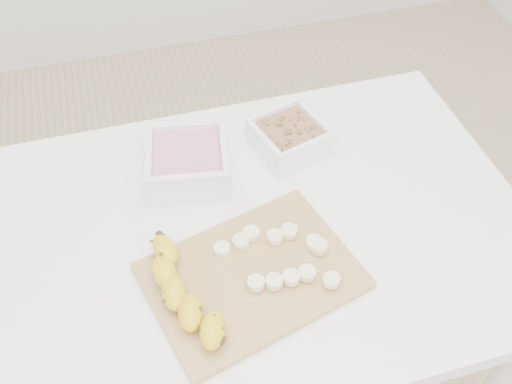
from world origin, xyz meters
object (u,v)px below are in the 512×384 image
object	(u,v)px
bowl_yogurt	(188,162)
banana	(185,293)
cutting_board	(252,276)
table	(260,255)
bowl_granola	(289,137)

from	to	relation	value
bowl_yogurt	banana	xyz separation A→B (m)	(-0.06, -0.29, -0.00)
bowl_yogurt	cutting_board	world-z (taller)	bowl_yogurt
table	bowl_granola	xyz separation A→B (m)	(0.11, 0.18, 0.13)
table	bowl_yogurt	bearing A→B (deg)	121.88
bowl_granola	banana	size ratio (longest dim) A/B	0.72
table	bowl_yogurt	distance (m)	0.23
bowl_yogurt	bowl_granola	bearing A→B (deg)	5.38
table	banana	bearing A→B (deg)	-142.52
table	cutting_board	distance (m)	0.16
bowl_granola	banana	xyz separation A→B (m)	(-0.28, -0.31, 0.00)
bowl_yogurt	cutting_board	xyz separation A→B (m)	(0.05, -0.27, -0.03)
table	bowl_yogurt	xyz separation A→B (m)	(-0.10, 0.16, 0.13)
cutting_board	bowl_granola	bearing A→B (deg)	60.98
bowl_yogurt	bowl_granola	distance (m)	0.22
bowl_yogurt	banana	distance (m)	0.29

